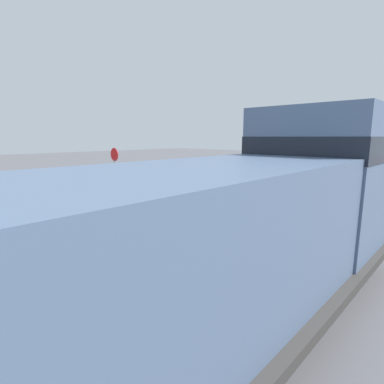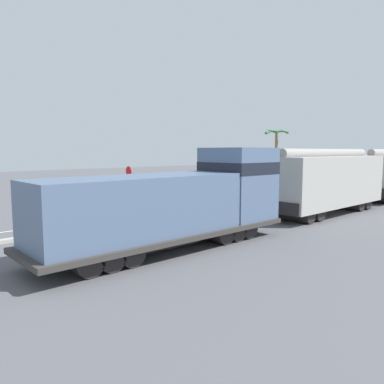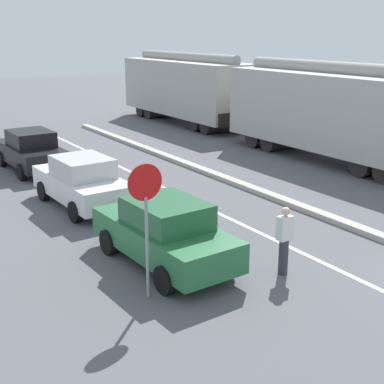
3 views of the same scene
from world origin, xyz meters
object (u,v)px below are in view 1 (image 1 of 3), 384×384
object	(u,v)px
parked_car_black	(246,169)
parked_car_white	(203,175)
cyclist	(177,206)
palm_tree_near	(273,127)
pedestrian_by_cars	(137,191)
parked_car_green	(144,183)
locomotive	(237,237)
stop_sign	(115,163)

from	to	relation	value
parked_car_black	parked_car_white	bearing A→B (deg)	-90.17
cyclist	palm_tree_near	size ratio (longest dim) A/B	0.26
parked_car_black	pedestrian_by_cars	size ratio (longest dim) A/B	2.62
cyclist	pedestrian_by_cars	distance (m)	3.90
parked_car_green	palm_tree_near	bearing A→B (deg)	97.84
parked_car_green	parked_car_black	size ratio (longest dim) A/B	1.01
parked_car_white	pedestrian_by_cars	distance (m)	7.48
locomotive	parked_car_black	xyz separation A→B (m)	(-11.33, 17.33, -0.98)
stop_sign	palm_tree_near	xyz separation A→B (m)	(-1.67, 21.45, 2.62)
locomotive	parked_car_white	world-z (taller)	locomotive
cyclist	stop_sign	bearing A→B (deg)	167.48
cyclist	pedestrian_by_cars	world-z (taller)	cyclist
parked_car_green	locomotive	bearing A→B (deg)	-30.12
parked_car_black	parked_car_green	bearing A→B (deg)	-90.25
cyclist	palm_tree_near	xyz separation A→B (m)	(-8.61, 22.99, 3.82)
parked_car_white	parked_car_green	bearing A→B (deg)	-90.33
cyclist	pedestrian_by_cars	size ratio (longest dim) A/B	1.06
locomotive	parked_car_white	xyz separation A→B (m)	(-11.35, 11.87, -0.98)
pedestrian_by_cars	parked_car_green	bearing A→B (deg)	135.97
locomotive	cyclist	bearing A→B (deg)	145.35
parked_car_green	parked_car_white	world-z (taller)	same
locomotive	cyclist	xyz separation A→B (m)	(-5.55, 3.83, -0.98)
locomotive	parked_car_black	bearing A→B (deg)	123.17
locomotive	parked_car_black	world-z (taller)	locomotive
palm_tree_near	pedestrian_by_cars	size ratio (longest dim) A/B	4.12
parked_car_green	cyclist	size ratio (longest dim) A/B	2.49
stop_sign	pedestrian_by_cars	xyz separation A→B (m)	(3.13, -0.72, -1.18)
parked_car_white	pedestrian_by_cars	size ratio (longest dim) A/B	2.64
cyclist	stop_sign	size ratio (longest dim) A/B	0.60
parked_car_green	palm_tree_near	xyz separation A→B (m)	(-2.79, 20.23, 3.83)
parked_car_black	locomotive	bearing A→B (deg)	-56.83
locomotive	parked_car_black	size ratio (longest dim) A/B	2.74
parked_car_black	cyclist	xyz separation A→B (m)	(5.78, -13.50, 0.00)
cyclist	parked_car_white	bearing A→B (deg)	125.82
parked_car_green	parked_car_white	size ratio (longest dim) A/B	1.00
parked_car_green	cyclist	world-z (taller)	cyclist
cyclist	pedestrian_by_cars	bearing A→B (deg)	167.88
parked_car_green	pedestrian_by_cars	bearing A→B (deg)	-44.03
locomotive	parked_car_green	bearing A→B (deg)	149.88
locomotive	parked_car_white	size ratio (longest dim) A/B	2.72
pedestrian_by_cars	parked_car_black	bearing A→B (deg)	98.81
locomotive	parked_car_black	distance (m)	20.73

